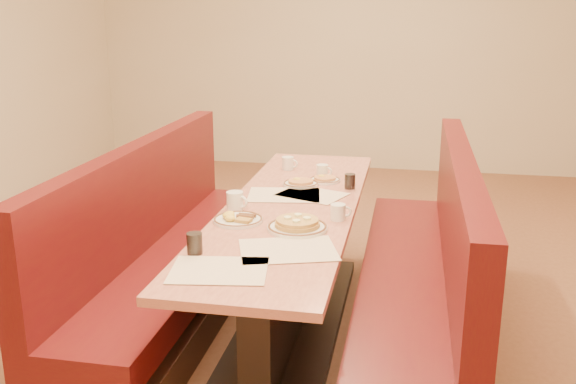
% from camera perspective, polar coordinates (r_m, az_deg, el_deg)
% --- Properties ---
extents(ground, '(8.00, 8.00, 0.00)m').
position_cam_1_polar(ground, '(3.79, 0.27, -12.08)').
color(ground, '#9E6647').
rests_on(ground, ground).
extents(diner_table, '(0.70, 2.50, 0.75)m').
position_cam_1_polar(diner_table, '(3.63, 0.27, -6.86)').
color(diner_table, black).
rests_on(diner_table, ground).
extents(booth_left, '(0.55, 2.50, 1.05)m').
position_cam_1_polar(booth_left, '(3.83, -10.63, -6.10)').
color(booth_left, '#4C3326').
rests_on(booth_left, ground).
extents(booth_right, '(0.55, 2.50, 1.05)m').
position_cam_1_polar(booth_right, '(3.58, 11.98, -7.77)').
color(booth_right, '#4C3326').
rests_on(booth_right, ground).
extents(placemat_near_left, '(0.43, 0.35, 0.00)m').
position_cam_1_polar(placemat_near_left, '(2.65, -6.16, -6.91)').
color(placemat_near_left, beige).
rests_on(placemat_near_left, diner_table).
extents(placemat_near_right, '(0.50, 0.43, 0.00)m').
position_cam_1_polar(placemat_near_right, '(2.85, -0.00, -5.15)').
color(placemat_near_right, beige).
rests_on(placemat_near_right, diner_table).
extents(placemat_far_left, '(0.45, 0.36, 0.00)m').
position_cam_1_polar(placemat_far_left, '(3.68, -0.35, -0.25)').
color(placemat_far_left, beige).
rests_on(placemat_far_left, diner_table).
extents(placemat_far_right, '(0.43, 0.38, 0.00)m').
position_cam_1_polar(placemat_far_right, '(3.69, 2.13, -0.22)').
color(placemat_far_right, beige).
rests_on(placemat_far_right, diner_table).
extents(pancake_plate, '(0.29, 0.29, 0.07)m').
position_cam_1_polar(pancake_plate, '(3.11, 0.83, -2.99)').
color(pancake_plate, white).
rests_on(pancake_plate, diner_table).
extents(eggs_plate, '(0.25, 0.25, 0.05)m').
position_cam_1_polar(eggs_plate, '(3.23, -4.53, -2.41)').
color(eggs_plate, white).
rests_on(eggs_plate, diner_table).
extents(extra_plate_mid, '(0.19, 0.19, 0.04)m').
position_cam_1_polar(extra_plate_mid, '(3.98, 3.30, 1.13)').
color(extra_plate_mid, white).
rests_on(extra_plate_mid, diner_table).
extents(extra_plate_far, '(0.22, 0.22, 0.04)m').
position_cam_1_polar(extra_plate_far, '(3.88, 1.12, 0.80)').
color(extra_plate_far, white).
rests_on(extra_plate_far, diner_table).
extents(coffee_mug_a, '(0.11, 0.08, 0.08)m').
position_cam_1_polar(coffee_mug_a, '(3.26, 4.53, -1.76)').
color(coffee_mug_a, white).
rests_on(coffee_mug_a, diner_table).
extents(coffee_mug_b, '(0.12, 0.09, 0.10)m').
position_cam_1_polar(coffee_mug_b, '(3.42, -4.69, -0.75)').
color(coffee_mug_b, white).
rests_on(coffee_mug_b, diner_table).
extents(coffee_mug_c, '(0.10, 0.07, 0.08)m').
position_cam_1_polar(coffee_mug_c, '(4.08, 3.11, 1.91)').
color(coffee_mug_c, white).
rests_on(coffee_mug_c, diner_table).
extents(coffee_mug_d, '(0.11, 0.08, 0.08)m').
position_cam_1_polar(coffee_mug_d, '(4.26, 0.03, 2.59)').
color(coffee_mug_d, white).
rests_on(coffee_mug_d, diner_table).
extents(soda_tumbler_near, '(0.07, 0.07, 0.09)m').
position_cam_1_polar(soda_tumbler_near, '(2.83, -8.31, -4.55)').
color(soda_tumbler_near, black).
rests_on(soda_tumbler_near, diner_table).
extents(soda_tumbler_mid, '(0.06, 0.06, 0.09)m').
position_cam_1_polar(soda_tumbler_mid, '(3.83, 5.52, 0.96)').
color(soda_tumbler_mid, black).
rests_on(soda_tumbler_mid, diner_table).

